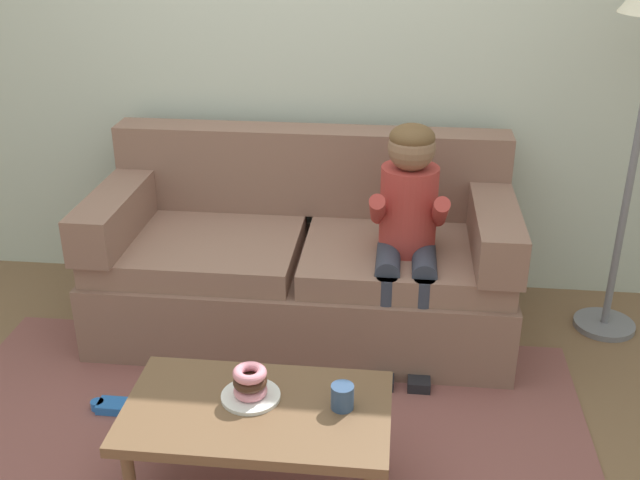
{
  "coord_description": "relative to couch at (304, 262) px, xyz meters",
  "views": [
    {
      "loc": [
        0.53,
        -2.48,
        2.01
      ],
      "look_at": [
        0.21,
        0.45,
        0.65
      ],
      "focal_mm": 42.53,
      "sensor_mm": 36.0,
      "label": 1
    }
  ],
  "objects": [
    {
      "name": "ground",
      "position": [
        -0.09,
        -0.85,
        -0.34
      ],
      "size": [
        10.0,
        10.0,
        0.0
      ],
      "primitive_type": "plane",
      "color": "brown"
    },
    {
      "name": "person_child",
      "position": [
        0.5,
        -0.21,
        0.33
      ],
      "size": [
        0.34,
        0.58,
        1.1
      ],
      "color": "#AD3833",
      "rests_on": "ground"
    },
    {
      "name": "donut",
      "position": [
        -0.04,
        -1.18,
        0.08
      ],
      "size": [
        0.17,
        0.17,
        0.04
      ],
      "primitive_type": "torus",
      "rotation": [
        0.0,
        0.0,
        0.69
      ],
      "color": "pink",
      "rests_on": "plate"
    },
    {
      "name": "plate",
      "position": [
        -0.04,
        -1.18,
        0.05
      ],
      "size": [
        0.21,
        0.21,
        0.01
      ],
      "primitive_type": "cylinder",
      "color": "white",
      "rests_on": "coffee_table"
    },
    {
      "name": "mug",
      "position": [
        0.29,
        -1.2,
        0.09
      ],
      "size": [
        0.08,
        0.08,
        0.09
      ],
      "primitive_type": "cylinder",
      "color": "#334C72",
      "rests_on": "coffee_table"
    },
    {
      "name": "coffee_table",
      "position": [
        -0.01,
        -1.23,
        0.0
      ],
      "size": [
        0.93,
        0.53,
        0.39
      ],
      "color": "brown",
      "rests_on": "ground"
    },
    {
      "name": "toy_controller",
      "position": [
        -0.69,
        -0.83,
        -0.32
      ],
      "size": [
        0.23,
        0.09,
        0.05
      ],
      "rotation": [
        0.0,
        0.0,
        -0.5
      ],
      "color": "blue",
      "rests_on": "ground"
    },
    {
      "name": "couch",
      "position": [
        0.0,
        0.0,
        0.0
      ],
      "size": [
        1.99,
        0.9,
        0.93
      ],
      "color": "#846051",
      "rests_on": "ground"
    },
    {
      "name": "wall_back",
      "position": [
        -0.09,
        0.55,
        1.06
      ],
      "size": [
        8.0,
        0.1,
        2.8
      ],
      "primitive_type": "cube",
      "color": "beige",
      "rests_on": "ground"
    },
    {
      "name": "donut_second",
      "position": [
        -0.04,
        -1.18,
        0.11
      ],
      "size": [
        0.14,
        0.14,
        0.04
      ],
      "primitive_type": "torus",
      "rotation": [
        0.0,
        0.0,
        0.17
      ],
      "color": "#422619",
      "rests_on": "donut"
    },
    {
      "name": "donut_third",
      "position": [
        -0.04,
        -1.18,
        0.15
      ],
      "size": [
        0.12,
        0.12,
        0.04
      ],
      "primitive_type": "torus",
      "rotation": [
        0.0,
        0.0,
        1.6
      ],
      "color": "pink",
      "rests_on": "donut_second"
    },
    {
      "name": "area_rug",
      "position": [
        -0.09,
        -1.1,
        -0.34
      ],
      "size": [
        2.7,
        1.93,
        0.01
      ],
      "primitive_type": "cube",
      "color": "brown",
      "rests_on": "ground"
    }
  ]
}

